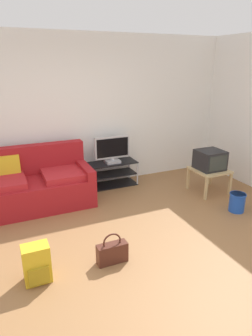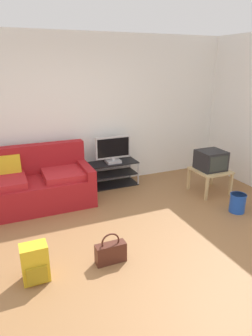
{
  "view_description": "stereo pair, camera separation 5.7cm",
  "coord_description": "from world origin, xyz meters",
  "px_view_note": "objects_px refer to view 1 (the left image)",
  "views": [
    {
      "loc": [
        -1.26,
        -2.79,
        2.19
      ],
      "look_at": [
        0.46,
        1.09,
        0.71
      ],
      "focal_mm": 32.06,
      "sensor_mm": 36.0,
      "label": 1
    },
    {
      "loc": [
        -1.21,
        -2.81,
        2.19
      ],
      "look_at": [
        0.46,
        1.09,
        0.71
      ],
      "focal_mm": 32.06,
      "sensor_mm": 36.0,
      "label": 2
    }
  ],
  "objects_px": {
    "flat_tv": "(112,150)",
    "cleaning_bucket": "(237,202)",
    "crt_tv": "(210,160)",
    "handbag": "(112,252)",
    "couch": "(34,185)",
    "tv_stand": "(112,174)",
    "side_table": "(209,172)",
    "backpack": "(37,264)"
  },
  "relations": [
    {
      "from": "cleaning_bucket",
      "to": "backpack",
      "type": "bearing_deg",
      "value": -173.07
    },
    {
      "from": "crt_tv",
      "to": "couch",
      "type": "bearing_deg",
      "value": 166.61
    },
    {
      "from": "couch",
      "to": "tv_stand",
      "type": "distance_m",
      "value": 1.48
    },
    {
      "from": "tv_stand",
      "to": "handbag",
      "type": "relative_size",
      "value": 2.39
    },
    {
      "from": "side_table",
      "to": "handbag",
      "type": "relative_size",
      "value": 1.52
    },
    {
      "from": "side_table",
      "to": "backpack",
      "type": "height_order",
      "value": "side_table"
    },
    {
      "from": "tv_stand",
      "to": "flat_tv",
      "type": "distance_m",
      "value": 0.47
    },
    {
      "from": "couch",
      "to": "flat_tv",
      "type": "xyz_separation_m",
      "value": [
        1.45,
        0.25,
        0.35
      ]
    },
    {
      "from": "flat_tv",
      "to": "crt_tv",
      "type": "xyz_separation_m",
      "value": [
        1.46,
        -0.95,
        -0.1
      ]
    },
    {
      "from": "tv_stand",
      "to": "cleaning_bucket",
      "type": "relative_size",
      "value": 3.06
    },
    {
      "from": "flat_tv",
      "to": "backpack",
      "type": "relative_size",
      "value": 1.58
    },
    {
      "from": "couch",
      "to": "cleaning_bucket",
      "type": "height_order",
      "value": "couch"
    },
    {
      "from": "crt_tv",
      "to": "handbag",
      "type": "distance_m",
      "value": 2.66
    },
    {
      "from": "tv_stand",
      "to": "backpack",
      "type": "bearing_deg",
      "value": -128.21
    },
    {
      "from": "couch",
      "to": "backpack",
      "type": "xyz_separation_m",
      "value": [
        -0.24,
        -1.88,
        -0.14
      ]
    },
    {
      "from": "crt_tv",
      "to": "cleaning_bucket",
      "type": "bearing_deg",
      "value": -95.37
    },
    {
      "from": "couch",
      "to": "tv_stand",
      "type": "relative_size",
      "value": 1.96
    },
    {
      "from": "tv_stand",
      "to": "crt_tv",
      "type": "relative_size",
      "value": 2.03
    },
    {
      "from": "crt_tv",
      "to": "handbag",
      "type": "xyz_separation_m",
      "value": [
        -2.32,
        -1.21,
        -0.46
      ]
    },
    {
      "from": "tv_stand",
      "to": "handbag",
      "type": "distance_m",
      "value": 2.35
    },
    {
      "from": "couch",
      "to": "tv_stand",
      "type": "height_order",
      "value": "couch"
    },
    {
      "from": "flat_tv",
      "to": "cleaning_bucket",
      "type": "distance_m",
      "value": 2.3
    },
    {
      "from": "couch",
      "to": "crt_tv",
      "type": "relative_size",
      "value": 3.98
    },
    {
      "from": "side_table",
      "to": "crt_tv",
      "type": "xyz_separation_m",
      "value": [
        0.0,
        0.02,
        0.23
      ]
    },
    {
      "from": "handbag",
      "to": "cleaning_bucket",
      "type": "xyz_separation_m",
      "value": [
        2.25,
        0.4,
        0.03
      ]
    },
    {
      "from": "side_table",
      "to": "handbag",
      "type": "xyz_separation_m",
      "value": [
        -2.32,
        -1.2,
        -0.24
      ]
    },
    {
      "from": "couch",
      "to": "crt_tv",
      "type": "height_order",
      "value": "couch"
    },
    {
      "from": "backpack",
      "to": "handbag",
      "type": "relative_size",
      "value": 1.11
    },
    {
      "from": "handbag",
      "to": "cleaning_bucket",
      "type": "height_order",
      "value": "handbag"
    },
    {
      "from": "cleaning_bucket",
      "to": "side_table",
      "type": "bearing_deg",
      "value": 84.52
    },
    {
      "from": "cleaning_bucket",
      "to": "flat_tv",
      "type": "bearing_deg",
      "value": 128.28
    },
    {
      "from": "side_table",
      "to": "flat_tv",
      "type": "bearing_deg",
      "value": 146.59
    },
    {
      "from": "crt_tv",
      "to": "cleaning_bucket",
      "type": "distance_m",
      "value": 0.92
    },
    {
      "from": "flat_tv",
      "to": "crt_tv",
      "type": "distance_m",
      "value": 1.75
    },
    {
      "from": "cleaning_bucket",
      "to": "couch",
      "type": "bearing_deg",
      "value": 152.11
    },
    {
      "from": "backpack",
      "to": "cleaning_bucket",
      "type": "xyz_separation_m",
      "value": [
        3.08,
        0.37,
        -0.05
      ]
    },
    {
      "from": "couch",
      "to": "backpack",
      "type": "relative_size",
      "value": 4.21
    },
    {
      "from": "couch",
      "to": "tv_stand",
      "type": "xyz_separation_m",
      "value": [
        1.45,
        0.28,
        -0.12
      ]
    },
    {
      "from": "crt_tv",
      "to": "backpack",
      "type": "bearing_deg",
      "value": -159.47
    },
    {
      "from": "handbag",
      "to": "couch",
      "type": "bearing_deg",
      "value": 107.26
    },
    {
      "from": "side_table",
      "to": "tv_stand",
      "type": "bearing_deg",
      "value": 145.98
    },
    {
      "from": "side_table",
      "to": "crt_tv",
      "type": "bearing_deg",
      "value": 90.0
    }
  ]
}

